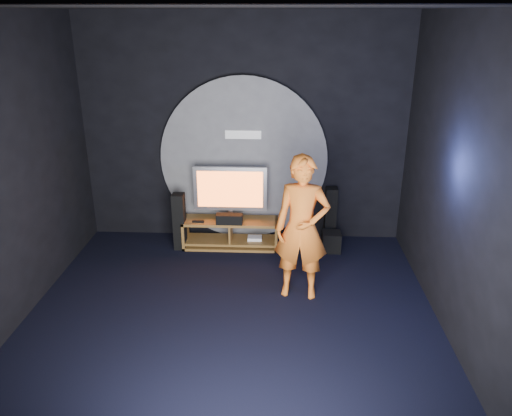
{
  "coord_description": "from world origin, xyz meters",
  "views": [
    {
      "loc": [
        0.54,
        -5.06,
        3.46
      ],
      "look_at": [
        0.26,
        1.05,
        1.05
      ],
      "focal_mm": 35.0,
      "sensor_mm": 36.0,
      "label": 1
    }
  ],
  "objects_px": {
    "tower_speaker_right": "(330,215)",
    "subwoofer": "(331,242)",
    "media_console": "(231,235)",
    "player": "(302,228)",
    "tower_speaker_left": "(179,221)",
    "tv": "(230,191)"
  },
  "relations": [
    {
      "from": "player",
      "to": "subwoofer",
      "type": "bearing_deg",
      "value": 73.76
    },
    {
      "from": "tower_speaker_right",
      "to": "subwoofer",
      "type": "height_order",
      "value": "tower_speaker_right"
    },
    {
      "from": "tv",
      "to": "player",
      "type": "bearing_deg",
      "value": -54.39
    },
    {
      "from": "media_console",
      "to": "subwoofer",
      "type": "xyz_separation_m",
      "value": [
        1.56,
        -0.09,
        -0.04
      ]
    },
    {
      "from": "tv",
      "to": "player",
      "type": "xyz_separation_m",
      "value": [
        1.04,
        -1.45,
        0.03
      ]
    },
    {
      "from": "tv",
      "to": "tower_speaker_left",
      "type": "distance_m",
      "value": 0.92
    },
    {
      "from": "media_console",
      "to": "tv",
      "type": "relative_size",
      "value": 1.31
    },
    {
      "from": "tv",
      "to": "tower_speaker_left",
      "type": "bearing_deg",
      "value": -167.85
    },
    {
      "from": "media_console",
      "to": "tower_speaker_left",
      "type": "relative_size",
      "value": 1.64
    },
    {
      "from": "media_console",
      "to": "tower_speaker_right",
      "type": "bearing_deg",
      "value": 10.26
    },
    {
      "from": "tv",
      "to": "player",
      "type": "relative_size",
      "value": 0.6
    },
    {
      "from": "tower_speaker_left",
      "to": "subwoofer",
      "type": "distance_m",
      "value": 2.37
    },
    {
      "from": "media_console",
      "to": "player",
      "type": "bearing_deg",
      "value": -53.27
    },
    {
      "from": "tower_speaker_right",
      "to": "player",
      "type": "relative_size",
      "value": 0.48
    },
    {
      "from": "tv",
      "to": "tower_speaker_right",
      "type": "bearing_deg",
      "value": 7.83
    },
    {
      "from": "tv",
      "to": "media_console",
      "type": "bearing_deg",
      "value": -84.22
    },
    {
      "from": "media_console",
      "to": "player",
      "type": "distance_m",
      "value": 1.88
    },
    {
      "from": "tv",
      "to": "player",
      "type": "distance_m",
      "value": 1.78
    },
    {
      "from": "tower_speaker_right",
      "to": "player",
      "type": "xyz_separation_m",
      "value": [
        -0.54,
        -1.66,
        0.49
      ]
    },
    {
      "from": "tower_speaker_left",
      "to": "subwoofer",
      "type": "xyz_separation_m",
      "value": [
        2.35,
        0.01,
        -0.3
      ]
    },
    {
      "from": "media_console",
      "to": "tower_speaker_right",
      "type": "height_order",
      "value": "tower_speaker_right"
    },
    {
      "from": "media_console",
      "to": "player",
      "type": "xyz_separation_m",
      "value": [
        1.03,
        -1.38,
        0.74
      ]
    }
  ]
}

